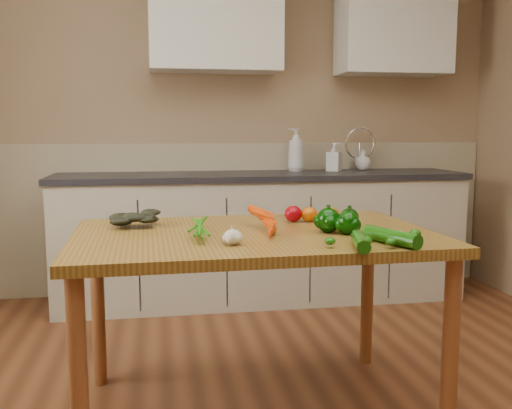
{
  "coord_description": "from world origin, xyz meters",
  "views": [
    {
      "loc": [
        -0.51,
        -1.72,
        1.2
      ],
      "look_at": [
        -0.07,
        0.81,
        0.86
      ],
      "focal_mm": 40.0,
      "sensor_mm": 36.0,
      "label": 1
    }
  ],
  "objects_px": {
    "soap_bottle_c": "(363,160)",
    "tomato_a": "(293,214)",
    "soap_bottle_a": "(296,150)",
    "table": "(254,253)",
    "tomato_b": "(309,214)",
    "pepper_a": "(328,220)",
    "soap_bottle_b": "(334,157)",
    "leafy_greens": "(137,215)",
    "zucchini_b": "(360,241)",
    "pepper_b": "(349,218)",
    "tomato_c": "(331,216)",
    "garlic_bulb": "(232,237)",
    "carrot_bunch": "(246,224)",
    "pepper_c": "(348,223)",
    "zucchini_a": "(391,237)"
  },
  "relations": [
    {
      "from": "soap_bottle_a",
      "to": "pepper_c",
      "type": "relative_size",
      "value": 3.36
    },
    {
      "from": "soap_bottle_c",
      "to": "pepper_c",
      "type": "height_order",
      "value": "soap_bottle_c"
    },
    {
      "from": "carrot_bunch",
      "to": "pepper_a",
      "type": "bearing_deg",
      "value": -8.68
    },
    {
      "from": "zucchini_b",
      "to": "pepper_a",
      "type": "bearing_deg",
      "value": 93.41
    },
    {
      "from": "tomato_b",
      "to": "soap_bottle_c",
      "type": "bearing_deg",
      "value": 62.08
    },
    {
      "from": "garlic_bulb",
      "to": "tomato_c",
      "type": "height_order",
      "value": "tomato_c"
    },
    {
      "from": "soap_bottle_c",
      "to": "tomato_a",
      "type": "height_order",
      "value": "soap_bottle_c"
    },
    {
      "from": "leafy_greens",
      "to": "pepper_c",
      "type": "relative_size",
      "value": 2.26
    },
    {
      "from": "pepper_a",
      "to": "tomato_c",
      "type": "relative_size",
      "value": 1.23
    },
    {
      "from": "pepper_c",
      "to": "tomato_b",
      "type": "height_order",
      "value": "pepper_c"
    },
    {
      "from": "soap_bottle_b",
      "to": "leafy_greens",
      "type": "height_order",
      "value": "soap_bottle_b"
    },
    {
      "from": "tomato_b",
      "to": "zucchini_b",
      "type": "relative_size",
      "value": 0.35
    },
    {
      "from": "pepper_c",
      "to": "tomato_a",
      "type": "distance_m",
      "value": 0.37
    },
    {
      "from": "soap_bottle_a",
      "to": "tomato_a",
      "type": "relative_size",
      "value": 3.85
    },
    {
      "from": "soap_bottle_a",
      "to": "zucchini_b",
      "type": "xyz_separation_m",
      "value": [
        -0.29,
        -2.15,
        -0.25
      ]
    },
    {
      "from": "soap_bottle_c",
      "to": "pepper_c",
      "type": "bearing_deg",
      "value": -98.4
    },
    {
      "from": "table",
      "to": "pepper_c",
      "type": "xyz_separation_m",
      "value": [
        0.36,
        -0.12,
        0.13
      ]
    },
    {
      "from": "tomato_a",
      "to": "zucchini_a",
      "type": "height_order",
      "value": "tomato_a"
    },
    {
      "from": "leafy_greens",
      "to": "pepper_c",
      "type": "height_order",
      "value": "leafy_greens"
    },
    {
      "from": "zucchini_b",
      "to": "carrot_bunch",
      "type": "bearing_deg",
      "value": 133.93
    },
    {
      "from": "garlic_bulb",
      "to": "zucchini_a",
      "type": "xyz_separation_m",
      "value": [
        0.57,
        -0.09,
        -0.0
      ]
    },
    {
      "from": "table",
      "to": "pepper_a",
      "type": "xyz_separation_m",
      "value": [
        0.3,
        -0.06,
        0.14
      ]
    },
    {
      "from": "soap_bottle_b",
      "to": "pepper_c",
      "type": "height_order",
      "value": "soap_bottle_b"
    },
    {
      "from": "leafy_greens",
      "to": "pepper_a",
      "type": "distance_m",
      "value": 0.82
    },
    {
      "from": "soap_bottle_b",
      "to": "tomato_a",
      "type": "height_order",
      "value": "soap_bottle_b"
    },
    {
      "from": "garlic_bulb",
      "to": "pepper_a",
      "type": "distance_m",
      "value": 0.46
    },
    {
      "from": "soap_bottle_c",
      "to": "pepper_b",
      "type": "xyz_separation_m",
      "value": [
        -0.71,
        -1.77,
        -0.15
      ]
    },
    {
      "from": "pepper_c",
      "to": "zucchini_b",
      "type": "distance_m",
      "value": 0.27
    },
    {
      "from": "carrot_bunch",
      "to": "tomato_a",
      "type": "relative_size",
      "value": 3.37
    },
    {
      "from": "carrot_bunch",
      "to": "garlic_bulb",
      "type": "xyz_separation_m",
      "value": [
        -0.08,
        -0.23,
        -0.01
      ]
    },
    {
      "from": "pepper_a",
      "to": "tomato_c",
      "type": "height_order",
      "value": "pepper_a"
    },
    {
      "from": "table",
      "to": "zucchini_a",
      "type": "xyz_separation_m",
      "value": [
        0.45,
        -0.34,
        0.12
      ]
    },
    {
      "from": "soap_bottle_b",
      "to": "soap_bottle_c",
      "type": "height_order",
      "value": "soap_bottle_b"
    },
    {
      "from": "tomato_a",
      "to": "pepper_c",
      "type": "bearing_deg",
      "value": -66.8
    },
    {
      "from": "soap_bottle_b",
      "to": "tomato_b",
      "type": "bearing_deg",
      "value": -166.61
    },
    {
      "from": "table",
      "to": "zucchini_a",
      "type": "relative_size",
      "value": 5.9
    },
    {
      "from": "tomato_a",
      "to": "leafy_greens",
      "type": "bearing_deg",
      "value": -178.66
    },
    {
      "from": "tomato_c",
      "to": "garlic_bulb",
      "type": "bearing_deg",
      "value": -141.61
    },
    {
      "from": "table",
      "to": "pepper_a",
      "type": "distance_m",
      "value": 0.33
    },
    {
      "from": "pepper_b",
      "to": "pepper_c",
      "type": "xyz_separation_m",
      "value": [
        -0.05,
        -0.14,
        0.0
      ]
    },
    {
      "from": "tomato_a",
      "to": "soap_bottle_c",
      "type": "bearing_deg",
      "value": 59.89
    },
    {
      "from": "table",
      "to": "tomato_b",
      "type": "relative_size",
      "value": 19.8
    },
    {
      "from": "pepper_b",
      "to": "tomato_c",
      "type": "xyz_separation_m",
      "value": [
        -0.04,
        0.12,
        -0.01
      ]
    },
    {
      "from": "table",
      "to": "garlic_bulb",
      "type": "height_order",
      "value": "garlic_bulb"
    },
    {
      "from": "soap_bottle_c",
      "to": "tomato_b",
      "type": "height_order",
      "value": "soap_bottle_c"
    },
    {
      "from": "soap_bottle_a",
      "to": "garlic_bulb",
      "type": "bearing_deg",
      "value": -22.98
    },
    {
      "from": "pepper_b",
      "to": "zucchini_b",
      "type": "distance_m",
      "value": 0.41
    },
    {
      "from": "leafy_greens",
      "to": "zucchini_b",
      "type": "relative_size",
      "value": 0.97
    },
    {
      "from": "soap_bottle_b",
      "to": "pepper_c",
      "type": "distance_m",
      "value": 1.9
    },
    {
      "from": "leafy_greens",
      "to": "garlic_bulb",
      "type": "relative_size",
      "value": 3.09
    }
  ]
}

